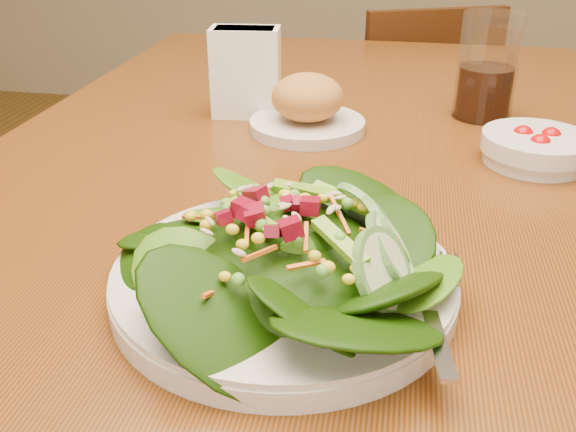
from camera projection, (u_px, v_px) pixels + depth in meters
name	position (u px, v px, depth m)	size (l,w,h in m)	color
dining_table	(321.00, 221.00, 0.89)	(0.90, 1.40, 0.75)	brown
chair_far	(408.00, 143.00, 1.78)	(0.49, 0.49, 0.80)	black
salad_plate	(295.00, 261.00, 0.54)	(0.30, 0.29, 0.08)	silver
bread_plate	(307.00, 108.00, 0.90)	(0.16, 0.16, 0.08)	silver
tomato_bowl	(536.00, 148.00, 0.80)	(0.14, 0.14, 0.04)	silver
drinking_glass	(486.00, 74.00, 0.94)	(0.09, 0.09, 0.15)	silver
napkin_holder	(246.00, 70.00, 0.95)	(0.11, 0.07, 0.13)	white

